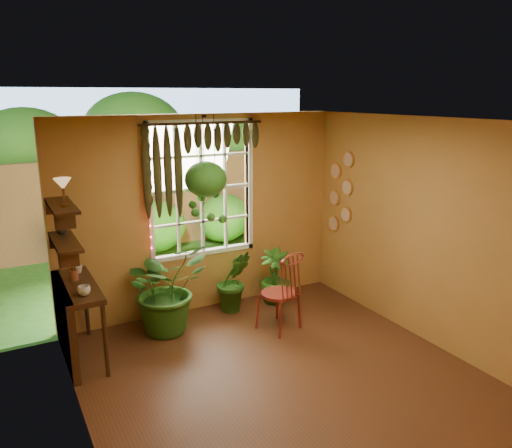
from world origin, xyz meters
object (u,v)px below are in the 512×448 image
(potted_plant_left, at_px, (166,287))
(hanging_basket, at_px, (206,182))
(windsor_chair, at_px, (281,304))
(counter_ledge, at_px, (69,315))
(potted_plant_mid, at_px, (234,281))

(potted_plant_left, xyz_separation_m, hanging_basket, (0.66, 0.20, 1.26))
(windsor_chair, bearing_deg, potted_plant_left, 134.37)
(counter_ledge, bearing_deg, hanging_basket, 11.74)
(potted_plant_left, distance_m, potted_plant_mid, 1.04)
(counter_ledge, relative_size, hanging_basket, 0.84)
(potted_plant_mid, bearing_deg, counter_ledge, -171.37)
(windsor_chair, height_order, hanging_basket, hanging_basket)
(potted_plant_left, relative_size, potted_plant_mid, 1.34)
(potted_plant_left, bearing_deg, windsor_chair, -27.06)
(counter_ledge, height_order, potted_plant_mid, counter_ledge)
(counter_ledge, bearing_deg, windsor_chair, -10.83)
(potted_plant_left, bearing_deg, hanging_basket, 17.08)
(counter_ledge, relative_size, potted_plant_mid, 1.37)
(hanging_basket, bearing_deg, potted_plant_mid, -7.63)
(counter_ledge, xyz_separation_m, potted_plant_left, (1.19, 0.18, 0.04))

